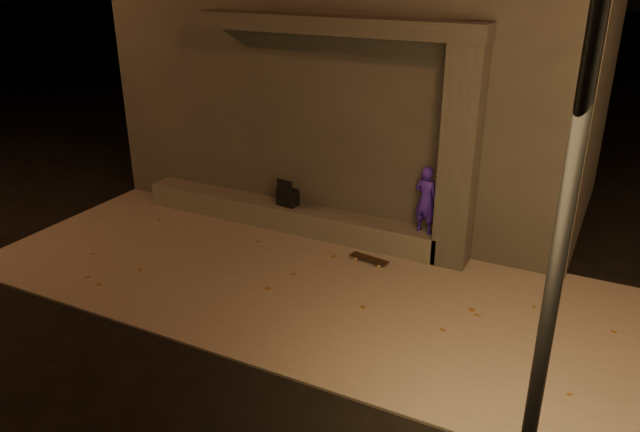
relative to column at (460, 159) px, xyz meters
The scene contains 10 objects.
ground 4.51m from the column, 114.39° to the right, with size 120.00×120.00×0.00m, color black.
sidewalk 3.04m from the column, 134.17° to the right, with size 11.00×4.40×0.04m, color slate.
building 3.92m from the column, 134.55° to the left, with size 9.00×5.10×5.22m.
ledge 3.57m from the column, behind, with size 6.00×0.55×0.45m, color #57554F.
column is the anchor object (origin of this frame).
canopy 2.93m from the column, behind, with size 5.00×0.70×0.28m, color #383532.
skateboarder 0.92m from the column, behind, with size 0.42×0.28×1.15m, color #371BB2.
backpack 3.36m from the column, behind, with size 0.41×0.30×0.52m.
skateboard 2.22m from the column, 151.77° to the right, with size 0.70×0.28×0.08m.
street_lamp_0 5.34m from the column, 65.65° to the right, with size 0.36×0.36×7.43m.
Camera 1 is at (4.02, -5.61, 4.83)m, focal length 35.00 mm.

